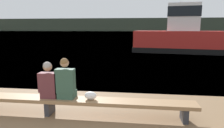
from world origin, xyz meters
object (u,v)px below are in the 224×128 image
tugboat_red (179,37)px  person_left (49,82)px  person_right (66,81)px  shopping_bag (91,96)px  bench_main (49,100)px

tugboat_red → person_left: bearing=166.6°
person_right → shopping_bag: size_ratio=3.43×
person_left → shopping_bag: size_ratio=3.10×
bench_main → person_left: (0.01, 0.00, 0.47)m
bench_main → tugboat_red: tugboat_red is taller
person_left → shopping_bag: person_left is taller
shopping_bag → person_left: bearing=179.3°
bench_main → shopping_bag: size_ratio=24.25×
person_left → shopping_bag: (1.06, -0.01, -0.30)m
person_left → tugboat_red: 15.45m
person_right → shopping_bag: bearing=-1.0°
bench_main → person_left: size_ratio=7.81×
person_left → shopping_bag: 1.10m
bench_main → shopping_bag: 1.08m
person_left → person_right: (0.43, -0.00, 0.04)m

